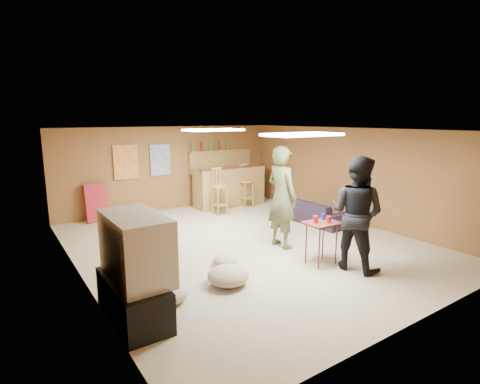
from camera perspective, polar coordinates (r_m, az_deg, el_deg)
ground at (r=7.39m, az=0.88°, el=-7.88°), size 7.00×7.00×0.00m
ceiling at (r=6.99m, az=0.93°, el=9.43°), size 6.00×7.00×0.02m
wall_back at (r=10.14m, az=-10.51°, el=3.56°), size 6.00×0.02×2.20m
wall_front at (r=4.76m, az=25.92°, el=-6.00°), size 6.00×0.02×2.20m
wall_left at (r=5.96m, az=-23.51°, el=-2.50°), size 0.02×7.00×2.20m
wall_right at (r=9.14m, az=16.53°, el=2.46°), size 0.02×7.00×2.20m
tv_stand at (r=4.92m, az=-15.95°, el=-15.39°), size 0.55×1.30×0.50m
dvd_box at (r=5.02m, az=-13.42°, el=-15.94°), size 0.35×0.50×0.08m
tv_body at (r=4.69m, az=-15.56°, el=-8.10°), size 0.60×1.10×0.80m
tv_screen at (r=4.79m, az=-12.02°, el=-7.52°), size 0.02×0.95×0.65m
bar_counter at (r=10.44m, az=-1.62°, el=0.90°), size 2.00×0.60×1.10m
bar_lip at (r=10.15m, az=-0.88°, el=3.75°), size 2.10×0.12×0.05m
bar_shelf at (r=10.69m, az=-2.95°, el=6.28°), size 2.00×0.18×0.05m
bar_backing at (r=10.74m, az=-2.99°, el=4.69°), size 2.00×0.14×0.60m
poster_left at (r=9.66m, az=-17.01°, el=4.38°), size 0.60×0.03×0.85m
poster_right at (r=9.96m, az=-12.06°, el=4.81°), size 0.55×0.03×0.80m
folding_chair_stack at (r=9.45m, az=-21.04°, el=-1.56°), size 0.50×0.26×0.91m
ceiling_panel_front at (r=5.82m, az=9.51°, el=8.63°), size 1.20×0.60×0.04m
ceiling_panel_back at (r=8.00m, az=-4.07°, el=9.41°), size 1.20×0.60×0.04m
person_olive at (r=7.05m, az=6.39°, el=-0.79°), size 0.50×0.72×1.92m
person_black at (r=6.25m, az=17.31°, el=-3.12°), size 0.90×1.04×1.85m
sofa at (r=8.99m, az=11.11°, el=-2.86°), size 0.73×1.81×0.53m
tray_table at (r=6.45m, az=12.26°, el=-7.62°), size 0.57×0.47×0.73m
cup_red_near at (r=6.27m, az=11.44°, el=-4.11°), size 0.11×0.11×0.12m
cup_red_far at (r=6.32m, az=13.33°, el=-4.09°), size 0.11×0.11×0.11m
cup_blue at (r=6.50m, az=12.60°, el=-3.67°), size 0.08×0.08×0.10m
bar_stool_left at (r=9.48m, az=-3.10°, el=-0.25°), size 0.38×0.38×1.07m
bar_stool_right at (r=10.26m, az=0.97°, el=0.99°), size 0.50×0.50×1.19m
cushion_near_tv at (r=5.64m, az=-1.81°, el=-12.61°), size 0.64×0.64×0.28m
cushion_mid at (r=6.33m, az=-2.32°, el=-10.37°), size 0.44×0.44×0.18m
cushion_far at (r=5.25m, az=-10.58°, el=-15.08°), size 0.48×0.48×0.22m
bottle_row at (r=10.49m, az=-4.50°, el=7.01°), size 1.20×0.08×0.26m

